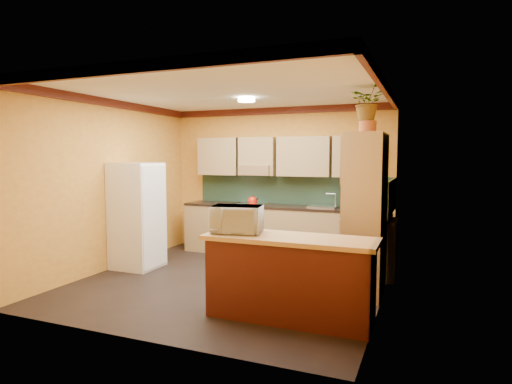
{
  "coord_description": "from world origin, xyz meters",
  "views": [
    {
      "loc": [
        2.6,
        -5.44,
        1.8
      ],
      "look_at": [
        0.22,
        0.45,
        1.27
      ],
      "focal_mm": 30.0,
      "sensor_mm": 36.0,
      "label": 1
    }
  ],
  "objects_px": {
    "fridge": "(137,216)",
    "microwave": "(237,219)",
    "stove": "(249,229)",
    "base_cabinets_back": "(280,232)",
    "breakfast_bar": "(289,280)",
    "pantry": "(365,214)"
  },
  "relations": [
    {
      "from": "fridge",
      "to": "pantry",
      "type": "relative_size",
      "value": 0.81
    },
    {
      "from": "pantry",
      "to": "stove",
      "type": "bearing_deg",
      "value": 145.8
    },
    {
      "from": "base_cabinets_back",
      "to": "breakfast_bar",
      "type": "xyz_separation_m",
      "value": [
        1.07,
        -2.83,
        0.0
      ]
    },
    {
      "from": "fridge",
      "to": "microwave",
      "type": "relative_size",
      "value": 3.02
    },
    {
      "from": "breakfast_bar",
      "to": "microwave",
      "type": "height_order",
      "value": "microwave"
    },
    {
      "from": "stove",
      "to": "microwave",
      "type": "distance_m",
      "value": 3.09
    },
    {
      "from": "fridge",
      "to": "pantry",
      "type": "xyz_separation_m",
      "value": [
        3.6,
        0.04,
        0.2
      ]
    },
    {
      "from": "pantry",
      "to": "breakfast_bar",
      "type": "relative_size",
      "value": 1.17
    },
    {
      "from": "fridge",
      "to": "base_cabinets_back",
      "type": "bearing_deg",
      "value": 40.49
    },
    {
      "from": "base_cabinets_back",
      "to": "fridge",
      "type": "bearing_deg",
      "value": -139.51
    },
    {
      "from": "base_cabinets_back",
      "to": "breakfast_bar",
      "type": "bearing_deg",
      "value": -69.34
    },
    {
      "from": "base_cabinets_back",
      "to": "stove",
      "type": "xyz_separation_m",
      "value": [
        -0.62,
        -0.0,
        0.02
      ]
    },
    {
      "from": "breakfast_bar",
      "to": "microwave",
      "type": "bearing_deg",
      "value": 180.0
    },
    {
      "from": "stove",
      "to": "pantry",
      "type": "relative_size",
      "value": 0.43
    },
    {
      "from": "base_cabinets_back",
      "to": "pantry",
      "type": "relative_size",
      "value": 1.74
    },
    {
      "from": "base_cabinets_back",
      "to": "pantry",
      "type": "bearing_deg",
      "value": -42.9
    },
    {
      "from": "base_cabinets_back",
      "to": "microwave",
      "type": "height_order",
      "value": "microwave"
    },
    {
      "from": "stove",
      "to": "pantry",
      "type": "distance_m",
      "value": 2.88
    },
    {
      "from": "stove",
      "to": "pantry",
      "type": "height_order",
      "value": "pantry"
    },
    {
      "from": "microwave",
      "to": "base_cabinets_back",
      "type": "bearing_deg",
      "value": 87.16
    },
    {
      "from": "stove",
      "to": "breakfast_bar",
      "type": "distance_m",
      "value": 3.3
    },
    {
      "from": "base_cabinets_back",
      "to": "microwave",
      "type": "relative_size",
      "value": 6.49
    }
  ]
}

